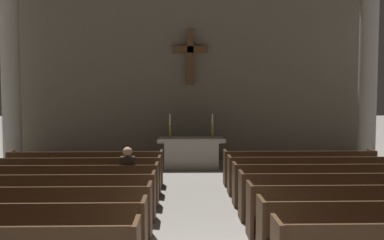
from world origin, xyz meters
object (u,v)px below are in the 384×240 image
at_px(pew_right_row_5, 325,184).
at_px(lone_worshipper, 128,175).
at_px(pew_right_row_3, 365,210).
at_px(pew_right_row_7, 299,167).
at_px(pew_left_row_3, 31,212).
at_px(pew_left_row_2, 5,232).
at_px(candlestick_right, 212,130).
at_px(pew_left_row_7, 86,168).
at_px(column_right_third, 368,74).
at_px(column_left_third, 11,74).
at_px(altar, 191,152).
at_px(pew_right_row_4, 343,195).
at_px(pew_left_row_6, 77,176).
at_px(pew_left_row_5, 65,185).
at_px(pew_left_row_4, 50,197).
at_px(candlestick_left, 170,130).
at_px(pew_right_row_6, 311,175).

height_order(pew_right_row_5, lone_worshipper, lone_worshipper).
relative_size(pew_right_row_3, pew_right_row_7, 1.00).
bearing_deg(pew_left_row_3, pew_right_row_3, 0.00).
xyz_separation_m(pew_left_row_2, lone_worshipper, (1.37, 3.06, 0.22)).
height_order(pew_left_row_2, pew_right_row_5, same).
xyz_separation_m(pew_left_row_2, candlestick_right, (3.55, 7.60, 0.79)).
distance_m(pew_left_row_7, column_right_third, 9.45).
distance_m(column_left_third, lone_worshipper, 6.76).
relative_size(column_left_third, altar, 2.89).
bearing_deg(pew_right_row_4, column_left_third, 147.15).
bearing_deg(pew_right_row_4, pew_right_row_7, 90.00).
relative_size(pew_left_row_6, column_left_third, 0.64).
bearing_deg(pew_left_row_3, pew_left_row_7, 90.00).
xyz_separation_m(pew_left_row_3, pew_left_row_5, (0.00, 2.01, 0.00)).
relative_size(pew_left_row_4, pew_left_row_6, 1.00).
distance_m(pew_left_row_7, pew_right_row_5, 6.05).
height_order(pew_right_row_5, candlestick_left, candlestick_left).
xyz_separation_m(pew_right_row_4, pew_right_row_6, (0.00, 2.01, 0.00)).
height_order(altar, candlestick_left, candlestick_left).
height_order(pew_left_row_2, pew_left_row_6, same).
relative_size(pew_right_row_5, lone_worshipper, 3.07).
bearing_deg(column_right_third, column_left_third, 180.00).
bearing_deg(pew_left_row_3, candlestick_right, 61.67).
bearing_deg(candlestick_right, pew_right_row_5, -64.80).
distance_m(pew_left_row_4, candlestick_left, 6.04).
distance_m(pew_right_row_3, pew_right_row_4, 1.01).
bearing_deg(pew_left_row_2, lone_worshipper, 65.89).
relative_size(pew_left_row_7, candlestick_right, 5.17).
distance_m(pew_left_row_3, pew_right_row_7, 6.98).
bearing_deg(pew_right_row_4, pew_left_row_2, -160.56).
bearing_deg(pew_left_row_6, pew_left_row_3, -90.00).
bearing_deg(pew_left_row_3, pew_left_row_4, 90.00).
bearing_deg(pew_left_row_4, pew_left_row_6, 90.00).
height_order(pew_right_row_3, column_right_third, column_right_third).
xyz_separation_m(column_right_third, candlestick_right, (-5.15, -0.03, -1.83)).
distance_m(pew_right_row_6, candlestick_right, 4.24).
distance_m(pew_right_row_7, candlestick_right, 3.44).
bearing_deg(pew_left_row_6, pew_left_row_5, -90.00).
relative_size(pew_left_row_2, lone_worshipper, 3.07).
relative_size(pew_left_row_3, column_left_third, 0.64).
distance_m(pew_left_row_3, altar, 7.18).
relative_size(pew_left_row_7, pew_right_row_3, 1.00).
relative_size(pew_left_row_3, pew_right_row_5, 1.00).
relative_size(pew_left_row_3, pew_right_row_6, 1.00).
xyz_separation_m(pew_left_row_3, pew_right_row_3, (5.71, 0.00, 0.00)).
bearing_deg(pew_left_row_4, pew_left_row_5, 90.00).
height_order(pew_right_row_5, column_left_third, column_left_third).
xyz_separation_m(pew_left_row_3, column_right_third, (8.70, 6.62, 2.62)).
bearing_deg(pew_right_row_3, pew_right_row_6, 90.00).
xyz_separation_m(pew_left_row_2, pew_left_row_5, (0.00, 3.02, 0.00)).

